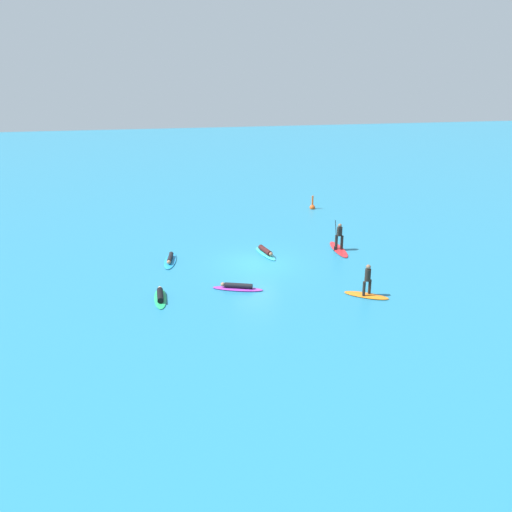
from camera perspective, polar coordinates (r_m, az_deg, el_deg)
The scene contains 8 objects.
ground_plane at distance 35.60m, azimuth 0.00°, elevation -0.75°, with size 120.00×120.00×0.00m, color teal.
surfer_on_red_board at distance 38.13m, azimuth 8.28°, elevation 1.22°, with size 0.80×3.16×2.14m.
surfer_on_green_board at distance 31.16m, azimuth -9.54°, elevation -4.00°, with size 0.71×2.71×0.41m.
surfer_on_orange_board at distance 31.51m, azimuth 11.01°, elevation -3.14°, with size 2.46×1.87×1.84m.
surfer_on_teal_board at distance 37.04m, azimuth 0.96°, elevation 0.40°, with size 1.29×2.71×0.44m.
surfer_on_blue_board at distance 36.28m, azimuth -8.57°, elevation -0.36°, with size 1.07×2.97×0.38m.
surfer_on_purple_board at distance 31.90m, azimuth -1.87°, elevation -3.14°, with size 2.91×1.44×0.38m.
marker_buoy at distance 47.51m, azimuth 5.65°, elevation 4.95°, with size 0.45×0.45×1.21m.
Camera 1 is at (-5.22, -32.71, 13.03)m, focal length 40.03 mm.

